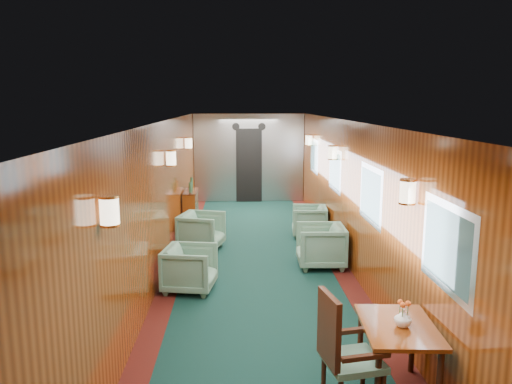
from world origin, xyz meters
TOP-DOWN VIEW (x-y plane):
  - room at (0.00, 0.00)m, footprint 12.00×12.10m
  - bulkhead at (0.00, 5.91)m, footprint 2.98×0.17m
  - windows_right at (1.49, 0.25)m, footprint 0.02×8.60m
  - wall_sconces at (0.00, 0.57)m, footprint 2.97×7.97m
  - dining_table at (1.13, -3.41)m, footprint 0.71×0.97m
  - side_chair at (0.57, -3.66)m, footprint 0.57×0.59m
  - credenza at (-1.34, 3.07)m, footprint 0.28×0.90m
  - flower_vase at (1.16, -3.45)m, footprint 0.21×0.21m
  - armchair_left_near at (-1.02, -0.69)m, footprint 0.82×0.80m
  - armchair_left_far at (-0.99, 1.37)m, footprint 0.92×0.91m
  - armchair_right_near at (1.05, 0.30)m, footprint 0.80×0.78m
  - armchair_right_far at (1.13, 2.18)m, footprint 0.76×0.74m

SIDE VIEW (x-z plane):
  - armchair_right_far at x=1.13m, z-range 0.00..0.63m
  - armchair_left_near at x=-1.02m, z-range 0.00..0.65m
  - armchair_left_far at x=-0.99m, z-range 0.00..0.69m
  - armchair_right_near at x=1.05m, z-range 0.00..0.71m
  - credenza at x=-1.34m, z-range -0.13..0.96m
  - dining_table at x=1.13m, z-range 0.24..0.93m
  - side_chair at x=0.57m, z-range 0.05..1.15m
  - flower_vase at x=1.16m, z-range 0.70..0.86m
  - bulkhead at x=0.00m, z-range -0.01..2.38m
  - windows_right at x=1.49m, z-range 1.05..1.85m
  - room at x=0.00m, z-range 0.43..2.83m
  - wall_sconces at x=0.00m, z-range 1.66..1.91m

